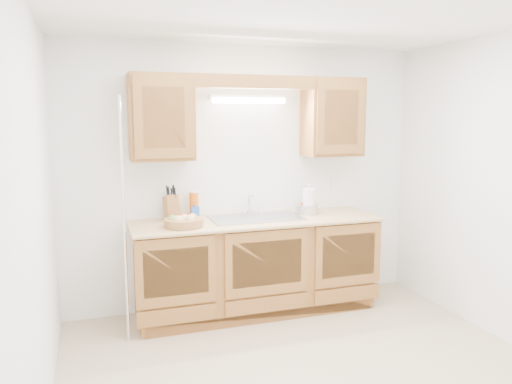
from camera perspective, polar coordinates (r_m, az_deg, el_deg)
name	(u,v)px	position (r m, az deg, el deg)	size (l,w,h in m)	color
room	(311,202)	(3.46, 6.29, -1.12)	(3.52, 3.50, 2.50)	tan
base_cabinets	(256,266)	(4.74, 0.01, -8.48)	(2.20, 0.60, 0.86)	#A1642F
countertop	(257,221)	(4.61, 0.07, -3.30)	(2.30, 0.63, 0.04)	tan
upper_cabinet_left	(161,117)	(4.47, -10.80, 8.36)	(0.55, 0.33, 0.75)	#A1642F
upper_cabinet_right	(332,117)	(4.98, 8.71, 8.42)	(0.55, 0.33, 0.75)	#A1642F
valance	(256,82)	(4.53, 0.05, 12.50)	(2.20, 0.05, 0.12)	#A1642F
fluorescent_fixture	(249,99)	(4.74, -0.83, 10.60)	(0.76, 0.08, 0.08)	white
sink	(256,226)	(4.65, -0.01, -3.88)	(0.84, 0.46, 0.36)	#9E9EA3
wire_shelf_pole	(124,222)	(4.12, -14.84, -3.32)	(0.03, 0.03, 2.00)	silver
outlet_plate	(334,183)	(5.22, 8.94, 0.98)	(0.08, 0.01, 0.12)	white
fruit_basket	(184,221)	(4.32, -8.27, -3.32)	(0.38, 0.38, 0.10)	#A87243
knife_block	(172,207)	(4.59, -9.61, -1.74)	(0.14, 0.20, 0.33)	#A1642F
orange_canister	(194,205)	(4.66, -7.10, -1.43)	(0.08, 0.08, 0.25)	#E55E0C
soap_bottle	(195,210)	(4.63, -7.01, -2.01)	(0.08, 0.08, 0.17)	blue
sponge	(193,216)	(4.72, -7.16, -2.77)	(0.10, 0.06, 0.02)	#CC333F
paper_towel	(309,201)	(4.85, 6.04, -1.07)	(0.14, 0.14, 0.29)	silver
apple_bowl	(307,208)	(4.87, 5.80, -1.84)	(0.29, 0.29, 0.12)	silver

